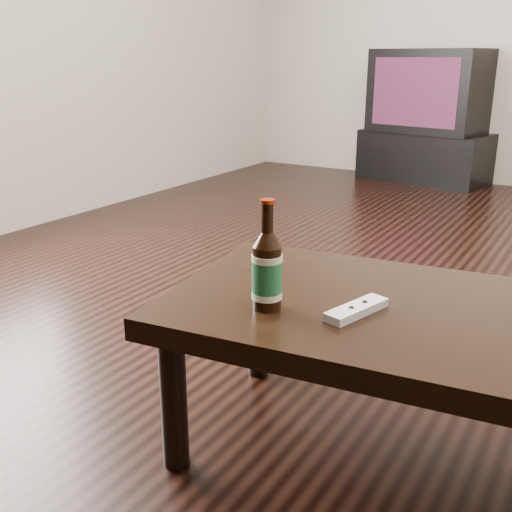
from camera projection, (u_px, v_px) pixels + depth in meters
The scene contains 6 objects.
floor at pixel (428, 327), 2.32m from camera, with size 5.00×6.00×0.01m, color black.
tv_stand at pixel (424, 156), 5.00m from camera, with size 1.02×0.51×0.41m, color black.
tv at pixel (430, 91), 4.83m from camera, with size 0.95×0.68×0.65m.
coffee_table at pixel (400, 328), 1.44m from camera, with size 1.20×0.79×0.42m.
beer_bottle at pixel (267, 271), 1.39m from camera, with size 0.09×0.09×0.26m.
remote at pixel (356, 309), 1.39m from camera, with size 0.10×0.19×0.02m.
Camera 1 is at (0.53, -2.15, 0.99)m, focal length 42.00 mm.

